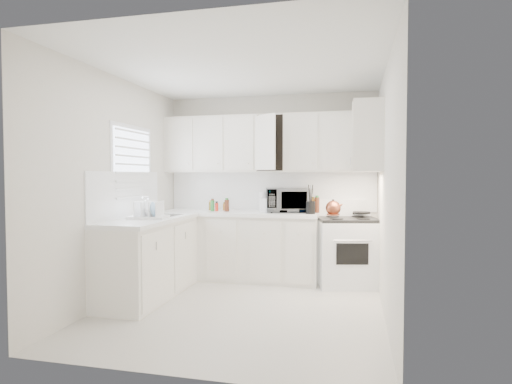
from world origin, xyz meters
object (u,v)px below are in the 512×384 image
(stove, at_px, (347,242))
(microwave, at_px, (288,197))
(dish_rack, at_px, (148,209))
(tea_kettle, at_px, (333,207))
(utensil_crock, at_px, (311,199))
(rice_cooker, at_px, (268,204))

(stove, xyz_separation_m, microwave, (-0.81, 0.10, 0.58))
(microwave, bearing_deg, dish_rack, -154.37)
(tea_kettle, height_order, microwave, microwave)
(dish_rack, bearing_deg, stove, 18.42)
(utensil_crock, xyz_separation_m, dish_rack, (-1.79, -1.03, -0.08))
(stove, xyz_separation_m, dish_rack, (-2.27, -1.14, 0.49))
(stove, bearing_deg, utensil_crock, -178.44)
(tea_kettle, height_order, dish_rack, dish_rack)
(stove, bearing_deg, rice_cooker, 160.52)
(utensil_crock, distance_m, dish_rack, 2.07)
(microwave, bearing_deg, rice_cooker, 158.08)
(stove, distance_m, utensil_crock, 0.76)
(stove, relative_size, rice_cooker, 5.34)
(tea_kettle, distance_m, utensil_crock, 0.31)
(microwave, xyz_separation_m, utensil_crock, (0.33, -0.22, -0.00))
(tea_kettle, height_order, rice_cooker, rice_cooker)
(stove, bearing_deg, dish_rack, -165.54)
(tea_kettle, bearing_deg, stove, 56.76)
(tea_kettle, xyz_separation_m, dish_rack, (-2.09, -0.98, 0.02))
(dish_rack, bearing_deg, rice_cooker, 39.21)
(microwave, bearing_deg, stove, -22.05)
(stove, distance_m, rice_cooker, 1.21)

